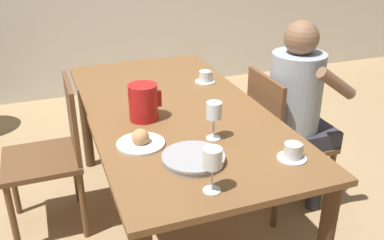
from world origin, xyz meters
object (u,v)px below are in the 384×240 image
Objects in this scene: teacup_near_person at (292,152)px; serving_tray at (193,159)px; red_pitcher at (143,102)px; wine_glass_water at (214,112)px; person_seated at (300,104)px; wine_glass_juice at (212,161)px; teacup_across at (205,77)px; chair_person_side at (281,138)px; chair_opposite at (53,152)px; bread_plate at (141,141)px.

teacup_near_person is 0.42m from serving_tray.
wine_glass_water is (0.25, -0.32, 0.04)m from red_pitcher.
red_pitcher is at bearing -90.77° from person_seated.
wine_glass_water and wine_glass_juice have the same top height.
wine_glass_water is at bearing -108.97° from teacup_across.
chair_person_side is at bearing 1.38° from red_pitcher.
teacup_across reaches higher than serving_tray.
chair_opposite is 4.90× the size of wine_glass_water.
teacup_near_person is at bearing -36.05° from person_seated.
person_seated is 0.93m from red_pitcher.
wine_glass_water is 0.83× the size of bread_plate.
chair_opposite is 0.67m from red_pitcher.
bread_plate is at bearing 170.18° from wine_glass_water.
person_seated is at bearing 53.95° from teacup_near_person.
wine_glass_juice is (-0.76, -0.73, 0.40)m from chair_person_side.
bread_plate is at bearing -75.97° from person_seated.
person_seated reaches higher than teacup_across.
chair_opposite is 1.01m from serving_tray.
person_seated reaches higher than serving_tray.
serving_tray is (-0.75, -0.50, 0.29)m from chair_person_side.
chair_opposite is at bearing -174.97° from teacup_across.
person_seated is 0.74m from teacup_near_person.
red_pitcher is (-0.84, -0.02, 0.36)m from chair_person_side.
wine_glass_juice reaches higher than serving_tray.
person_seated is at bearing -0.77° from red_pitcher.
person_seated is 9.44× the size of teacup_near_person.
red_pitcher is 0.50m from serving_tray.
person_seated is at bearing 39.54° from wine_glass_juice.
person_seated reaches higher than red_pitcher.
bread_plate is at bearing 109.81° from wine_glass_juice.
person_seated is 0.96m from serving_tray.
teacup_near_person is at bearing -30.97° from bread_plate.
teacup_near_person is at bearing -16.96° from serving_tray.
bread_plate is at bearing -107.51° from red_pitcher.
person_seated is 4.47× the size of serving_tray.
teacup_across is (0.01, 1.01, 0.00)m from teacup_near_person.
bread_plate is (-0.08, -0.26, -0.07)m from red_pitcher.
teacup_across is 0.88m from bread_plate.
wine_glass_juice is 0.83× the size of bread_plate.
wine_glass_water is at bearing -131.93° from chair_opposite.
chair_person_side is at bearing -110.96° from person_seated.
wine_glass_water is (-0.67, -0.31, 0.18)m from person_seated.
teacup_near_person is 1.00× the size of teacup_across.
red_pitcher is at bearing 72.49° from bread_plate.
chair_person_side is 0.78m from teacup_near_person.
wine_glass_water is at bearing -59.94° from chair_person_side.
teacup_near_person is at bearing -134.17° from chair_opposite.
teacup_across is (0.95, 0.08, 0.30)m from chair_opposite.
chair_person_side is 1.00m from bread_plate.
chair_opposite is 3.33× the size of serving_tray.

